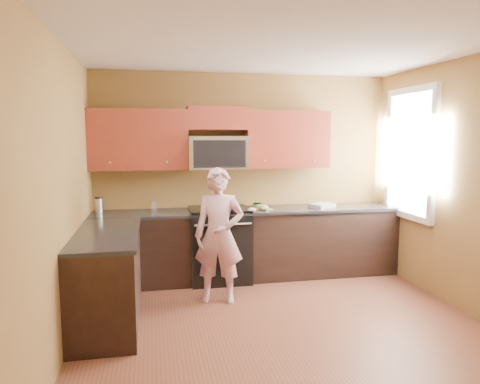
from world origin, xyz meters
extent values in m
plane|color=brown|center=(0.00, 0.00, 0.00)|extent=(4.00, 4.00, 0.00)
plane|color=white|center=(0.00, 0.00, 2.70)|extent=(4.00, 4.00, 0.00)
plane|color=brown|center=(0.00, 2.00, 1.35)|extent=(4.00, 0.00, 4.00)
plane|color=brown|center=(0.00, -2.00, 1.35)|extent=(4.00, 0.00, 4.00)
plane|color=brown|center=(-2.00, 0.00, 1.35)|extent=(0.00, 4.00, 4.00)
plane|color=brown|center=(2.00, 0.00, 1.35)|extent=(0.00, 4.00, 4.00)
cube|color=black|center=(0.00, 1.70, 0.44)|extent=(4.00, 0.60, 0.88)
cube|color=black|center=(-1.70, 0.60, 0.44)|extent=(0.60, 1.60, 0.88)
cube|color=black|center=(0.00, 1.69, 0.90)|extent=(4.00, 0.62, 0.04)
cube|color=black|center=(-1.69, 0.60, 0.90)|extent=(0.62, 1.60, 0.04)
cube|color=maroon|center=(-0.40, 1.83, 2.10)|extent=(0.76, 0.33, 0.30)
imported|color=#D2698E|center=(-0.51, 0.94, 0.76)|extent=(0.63, 0.50, 1.52)
cube|color=#B27F47|center=(0.22, 1.59, 0.93)|extent=(0.13, 0.13, 0.01)
ellipsoid|color=silver|center=(-0.02, 1.45, 0.95)|extent=(0.14, 0.15, 0.06)
ellipsoid|color=silver|center=(0.17, 1.58, 0.95)|extent=(0.14, 0.15, 0.07)
cube|color=silver|center=(1.00, 1.66, 0.95)|extent=(0.38, 0.35, 0.05)
cylinder|color=silver|center=(-1.22, 1.82, 0.98)|extent=(0.09, 0.09, 0.12)
camera|label=1|loc=(-1.24, -3.91, 1.86)|focal=33.25mm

